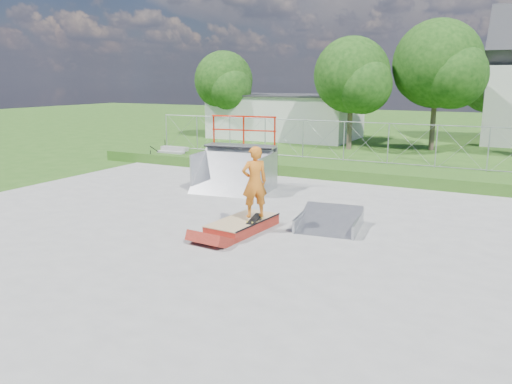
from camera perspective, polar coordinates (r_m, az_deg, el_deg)
ground at (r=13.94m, az=-3.30°, el=-4.50°), size 120.00×120.00×0.00m
concrete_pad at (r=13.93m, az=-3.30°, el=-4.43°), size 20.00×16.00×0.04m
grass_berm at (r=22.37m, az=9.13°, el=2.56°), size 24.00×3.00×0.50m
grind_box at (r=13.89m, az=-1.55°, el=-3.83°), size 1.29×2.33×0.33m
quarter_pipe at (r=18.63m, az=-2.65°, el=4.22°), size 3.04×2.67×2.76m
flat_bank_ramp at (r=14.14m, az=8.34°, el=-3.29°), size 1.88×1.98×0.51m
skateboard at (r=13.72m, az=-0.17°, el=-3.13°), size 0.31×0.81×0.13m
skater at (r=13.48m, az=-0.17°, el=0.86°), size 0.83×0.83×1.95m
concrete_stairs at (r=25.57m, az=-9.88°, el=4.13°), size 1.50×1.60×0.80m
chain_link_fence at (r=23.14m, az=10.01°, el=5.75°), size 20.00×0.06×1.80m
utility_building_flat at (r=36.68m, az=3.40°, el=8.56°), size 10.00×6.00×3.00m
tree_left_near at (r=30.51m, az=11.24°, el=12.67°), size 4.76×4.48×6.65m
tree_center at (r=31.53m, az=20.48°, el=13.23°), size 5.44×5.12×7.60m
tree_left_far at (r=36.39m, az=-3.52°, el=12.36°), size 4.42×4.16×6.18m
tree_back_mid at (r=39.35m, az=25.40°, el=10.77°), size 4.08×3.84×5.70m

